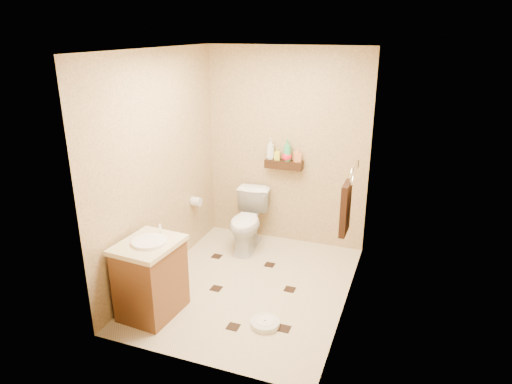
% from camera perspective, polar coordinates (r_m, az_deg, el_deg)
% --- Properties ---
extents(ground, '(2.50, 2.50, 0.00)m').
position_cam_1_polar(ground, '(4.93, -0.79, -11.67)').
color(ground, beige).
rests_on(ground, ground).
extents(wall_back, '(2.00, 0.04, 2.40)m').
position_cam_1_polar(wall_back, '(5.56, 3.80, 5.46)').
color(wall_back, tan).
rests_on(wall_back, ground).
extents(wall_front, '(2.00, 0.04, 2.40)m').
position_cam_1_polar(wall_front, '(3.37, -8.56, -4.56)').
color(wall_front, tan).
rests_on(wall_front, ground).
extents(wall_left, '(0.04, 2.50, 2.40)m').
position_cam_1_polar(wall_left, '(4.86, -11.95, 2.94)').
color(wall_left, tan).
rests_on(wall_left, ground).
extents(wall_right, '(0.04, 2.50, 2.40)m').
position_cam_1_polar(wall_right, '(4.19, 12.01, 0.18)').
color(wall_right, tan).
rests_on(wall_right, ground).
extents(ceiling, '(2.00, 2.50, 0.02)m').
position_cam_1_polar(ceiling, '(4.21, -0.95, 17.42)').
color(ceiling, white).
rests_on(ceiling, wall_back).
extents(wall_shelf, '(0.46, 0.14, 0.10)m').
position_cam_1_polar(wall_shelf, '(5.54, 3.52, 3.47)').
color(wall_shelf, '#321F0D').
rests_on(wall_shelf, wall_back).
extents(floor_accents, '(1.27, 1.32, 0.01)m').
position_cam_1_polar(floor_accents, '(4.87, -0.66, -12.09)').
color(floor_accents, black).
rests_on(floor_accents, ground).
extents(toilet, '(0.46, 0.74, 0.72)m').
position_cam_1_polar(toilet, '(5.57, -1.05, -3.66)').
color(toilet, white).
rests_on(toilet, ground).
extents(vanity, '(0.54, 0.64, 0.85)m').
position_cam_1_polar(vanity, '(4.45, -13.00, -10.33)').
color(vanity, brown).
rests_on(vanity, ground).
extents(bathroom_scale, '(0.30, 0.30, 0.05)m').
position_cam_1_polar(bathroom_scale, '(4.35, 1.15, -16.08)').
color(bathroom_scale, silver).
rests_on(bathroom_scale, ground).
extents(toilet_brush, '(0.10, 0.10, 0.44)m').
position_cam_1_polar(toilet_brush, '(5.91, -1.76, -4.36)').
color(toilet_brush, '#19665A').
rests_on(toilet_brush, ground).
extents(towel_ring, '(0.12, 0.30, 0.76)m').
position_cam_1_polar(towel_ring, '(4.52, 11.19, -1.73)').
color(towel_ring, silver).
rests_on(towel_ring, wall_right).
extents(toilet_paper, '(0.12, 0.11, 0.12)m').
position_cam_1_polar(toilet_paper, '(5.55, -7.49, -1.18)').
color(toilet_paper, silver).
rests_on(toilet_paper, wall_left).
extents(bottle_a, '(0.14, 0.14, 0.26)m').
position_cam_1_polar(bottle_a, '(5.54, 1.83, 5.43)').
color(bottle_a, silver).
rests_on(bottle_a, wall_shelf).
extents(bottle_b, '(0.07, 0.07, 0.15)m').
position_cam_1_polar(bottle_b, '(5.53, 2.69, 4.78)').
color(bottle_b, yellow).
rests_on(bottle_b, wall_shelf).
extents(bottle_c, '(0.14, 0.14, 0.15)m').
position_cam_1_polar(bottle_c, '(5.49, 3.88, 4.70)').
color(bottle_c, red).
rests_on(bottle_c, wall_shelf).
extents(bottle_d, '(0.14, 0.14, 0.26)m').
position_cam_1_polar(bottle_d, '(5.48, 3.94, 5.23)').
color(bottle_d, '#37A565').
rests_on(bottle_d, wall_shelf).
extents(bottle_e, '(0.11, 0.11, 0.17)m').
position_cam_1_polar(bottle_e, '(5.46, 5.19, 4.66)').
color(bottle_e, '#EE8A4F').
rests_on(bottle_e, wall_shelf).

